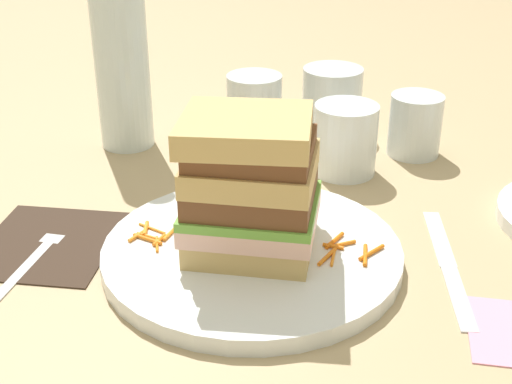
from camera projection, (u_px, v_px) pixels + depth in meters
name	position (u px, v px, depth m)	size (l,w,h in m)	color
ground_plane	(267.00, 248.00, 0.67)	(3.00, 3.00, 0.00)	tan
main_plate	(252.00, 253.00, 0.65)	(0.27, 0.27, 0.02)	white
sandwich	(251.00, 185.00, 0.62)	(0.12, 0.11, 0.13)	tan
carrot_shred_0	(157.00, 244.00, 0.65)	(0.00, 0.00, 0.03)	orange
carrot_shred_1	(146.00, 229.00, 0.67)	(0.00, 0.00, 0.02)	orange
carrot_shred_2	(137.00, 236.00, 0.66)	(0.00, 0.00, 0.02)	orange
carrot_shred_3	(148.00, 236.00, 0.66)	(0.00, 0.00, 0.02)	orange
carrot_shred_4	(148.00, 239.00, 0.65)	(0.00, 0.00, 0.03)	orange
carrot_shred_5	(159.00, 240.00, 0.65)	(0.00, 0.00, 0.02)	orange
carrot_shred_6	(152.00, 229.00, 0.67)	(0.00, 0.00, 0.03)	orange
carrot_shred_7	(172.00, 231.00, 0.67)	(0.00, 0.00, 0.03)	orange
carrot_shred_8	(333.00, 246.00, 0.64)	(0.00, 0.00, 0.02)	orange
carrot_shred_9	(372.00, 252.00, 0.63)	(0.00, 0.00, 0.03)	orange
carrot_shred_10	(327.00, 257.00, 0.63)	(0.00, 0.00, 0.03)	orange
carrot_shred_11	(333.00, 257.00, 0.63)	(0.00, 0.00, 0.03)	orange
carrot_shred_12	(335.00, 240.00, 0.65)	(0.00, 0.00, 0.03)	orange
carrot_shred_13	(344.00, 244.00, 0.65)	(0.00, 0.00, 0.02)	orange
carrot_shred_14	(365.00, 255.00, 0.63)	(0.00, 0.00, 0.03)	orange
napkin_dark	(48.00, 243.00, 0.68)	(0.12, 0.14, 0.00)	#38281E
fork	(36.00, 252.00, 0.66)	(0.03, 0.17, 0.00)	silver
knife	(449.00, 267.00, 0.64)	(0.03, 0.20, 0.00)	silver
juice_glass	(345.00, 144.00, 0.81)	(0.07, 0.07, 0.08)	white
water_bottle	(119.00, 34.00, 0.84)	(0.07, 0.07, 0.32)	silver
empty_tumbler_0	(415.00, 125.00, 0.86)	(0.06, 0.06, 0.07)	silver
empty_tumbler_1	(254.00, 106.00, 0.91)	(0.07, 0.07, 0.08)	silver
empty_tumbler_2	(332.00, 100.00, 0.92)	(0.08, 0.08, 0.09)	silver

